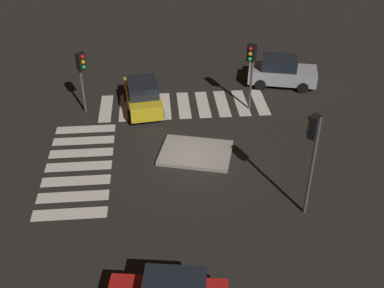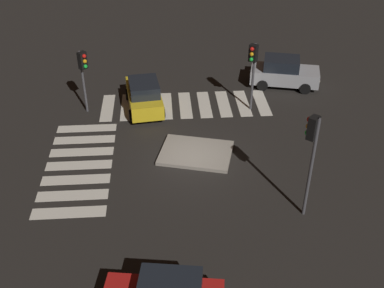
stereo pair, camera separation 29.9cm
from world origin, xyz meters
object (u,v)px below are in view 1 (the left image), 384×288
Objects in this scene: car_yellow at (143,95)px; traffic_light_west at (313,142)px; car_silver at (282,72)px; traffic_light_south at (251,61)px; traffic_island at (196,153)px; traffic_light_east at (81,68)px.

traffic_light_west reaches higher than car_yellow.
car_yellow is at bearing -150.52° from car_silver.
traffic_light_south is at bearing -42.58° from traffic_light_west.
traffic_light_east reaches higher than traffic_island.
traffic_light_east is (3.24, 0.16, 1.91)m from car_yellow.
traffic_light_west is at bearing -85.44° from car_silver.
traffic_island is 7.13m from traffic_light_west.
traffic_light_west is at bearing 0.04° from traffic_light_east.
car_silver is 0.97× the size of traffic_light_west.
car_yellow is 9.11m from car_silver.
traffic_light_south reaches higher than traffic_island.
traffic_light_west is 1.16× the size of traffic_light_south.
traffic_light_west is 9.00m from traffic_light_south.
traffic_light_south is (-3.47, -4.31, 2.99)m from traffic_island.
traffic_light_west is at bearing 41.65° from traffic_light_south.
traffic_island is 1.01× the size of traffic_light_south.
traffic_island is 0.90× the size of car_silver.
traffic_light_west is (2.00, 11.98, 2.65)m from car_silver.
traffic_light_east is (5.87, -4.76, 2.73)m from traffic_island.
traffic_light_west reaches higher than traffic_island.
traffic_light_east is 0.92× the size of traffic_light_south.
car_yellow is 1.18× the size of traffic_light_east.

